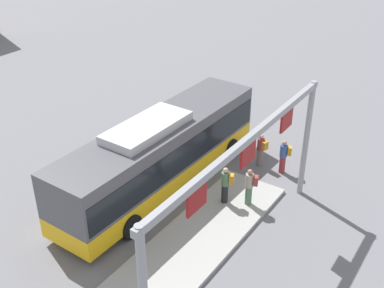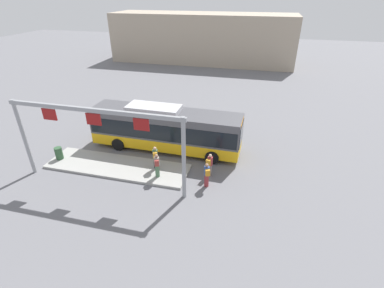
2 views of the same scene
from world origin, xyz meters
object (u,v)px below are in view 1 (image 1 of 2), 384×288
(person_waiting_mid, at_px, (226,184))
(person_waiting_far, at_px, (250,186))
(person_waiting_near, at_px, (261,149))
(bus_main, at_px, (161,150))
(person_boarding, at_px, (284,156))

(person_waiting_mid, height_order, person_waiting_far, same)
(person_waiting_near, height_order, person_waiting_far, person_waiting_far)
(person_waiting_mid, bearing_deg, person_waiting_far, -173.28)
(person_waiting_far, bearing_deg, bus_main, -10.69)
(person_waiting_far, bearing_deg, person_boarding, -111.95)
(bus_main, xyz_separation_m, person_waiting_near, (3.98, -2.84, -0.92))
(bus_main, height_order, person_waiting_far, bus_main)
(person_boarding, bearing_deg, person_waiting_near, -22.18)
(bus_main, height_order, person_waiting_mid, bus_main)
(bus_main, relative_size, person_waiting_mid, 6.83)
(person_waiting_mid, distance_m, person_waiting_far, 0.99)
(bus_main, distance_m, person_boarding, 5.74)
(person_waiting_near, bearing_deg, bus_main, 71.79)
(person_waiting_near, height_order, person_waiting_mid, person_waiting_mid)
(person_boarding, height_order, person_waiting_near, same)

